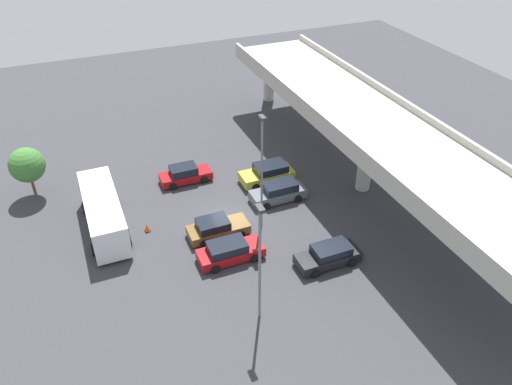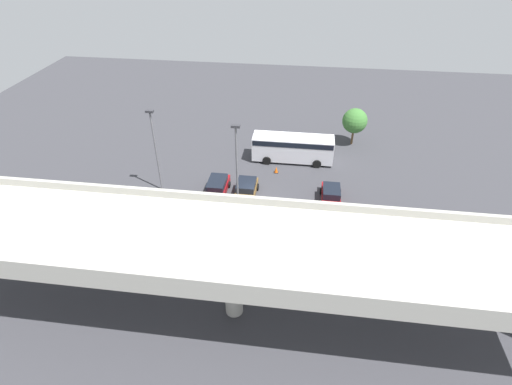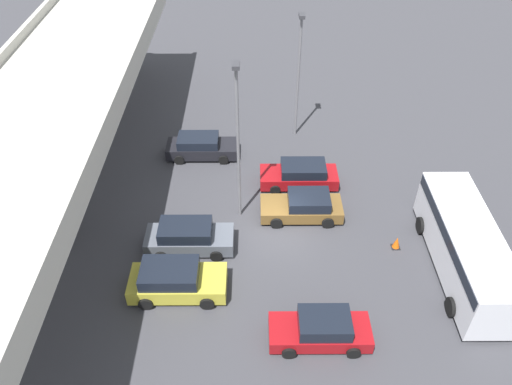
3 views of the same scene
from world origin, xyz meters
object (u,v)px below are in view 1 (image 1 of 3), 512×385
Objects in this scene: lamp_post_mid_lot at (262,166)px; traffic_cone at (147,228)px; parked_car_1 at (268,173)px; parked_car_5 at (329,255)px; shuttle_bus at (103,211)px; parked_car_4 at (230,251)px; parked_car_3 at (217,228)px; lamp_post_near_aisle at (260,257)px; tree_front_left at (27,165)px; parked_car_2 at (278,192)px; parked_car_0 at (185,174)px.

lamp_post_mid_lot is 13.08× the size of traffic_cone.
parked_car_5 is (11.15, -0.30, -0.08)m from parked_car_1.
lamp_post_mid_lot is at bearing 61.97° from parked_car_1.
shuttle_bus is (-9.81, -13.61, 0.97)m from parked_car_5.
parked_car_4 is at bearing -25.97° from parked_car_5.
parked_car_3 is 9.35m from lamp_post_near_aisle.
parked_car_1 is at bearing 73.90° from tree_front_left.
lamp_post_near_aisle reaches higher than parked_car_2.
parked_car_4 is 6.84m from parked_car_5.
traffic_cone is (-2.48, -4.70, -0.37)m from parked_car_3.
parked_car_1 reaches higher than parked_car_0.
parked_car_5 is 0.52× the size of shuttle_bus.
parked_car_5 is at bearing 52.54° from traffic_cone.
parked_car_4 is 10.16m from shuttle_bus.
parked_car_1 reaches higher than parked_car_4.
lamp_post_near_aisle is at bearing -91.00° from parked_car_4.
tree_front_left reaches higher than parked_car_2.
parked_car_3 is 8.54m from shuttle_bus.
traffic_cone is (-8.29, -10.82, -0.38)m from parked_car_5.
lamp_post_near_aisle reaches higher than parked_car_0.
parked_car_4 is 6.59× the size of traffic_cone.
tree_front_left is (-2.70, -12.09, 2.23)m from parked_car_0.
shuttle_bus is (4.02, -7.35, 0.98)m from parked_car_0.
parked_car_3 is at bearing 21.74° from parked_car_2.
shuttle_bus is at bearing 35.22° from tree_front_left.
parked_car_3 is 0.98× the size of parked_car_4.
parked_car_0 is at bearing -65.62° from parked_car_5.
traffic_cone is at bearing -129.42° from parked_car_0.
traffic_cone is (5.54, -4.55, -0.37)m from parked_car_0.
tree_front_left reaches higher than parked_car_3.
parked_car_4 is at bearing 42.05° from tree_front_left.
lamp_post_mid_lot is at bearing 37.23° from parked_car_4.
shuttle_bus is 1.04× the size of lamp_post_near_aisle.
lamp_post_mid_lot is at bearing 44.72° from parked_car_2.
lamp_post_near_aisle is at bearing -90.79° from parked_car_3.
parked_car_0 is 0.51× the size of shuttle_bus.
lamp_post_near_aisle is at bearing -149.22° from shuttle_bus.
parked_car_3 is 0.52× the size of shuttle_bus.
shuttle_bus reaches higher than traffic_cone.
traffic_cone is (-10.86, -4.58, -4.53)m from lamp_post_near_aisle.
lamp_post_mid_lot reaches higher than parked_car_5.
parked_car_3 is 5.79m from lamp_post_mid_lot.
parked_car_5 is 7.92m from lamp_post_near_aisle.
tree_front_left is at bearing 138.78° from parked_car_3.
tree_front_left is (-8.28, -18.35, 2.17)m from parked_car_2.
parked_car_2 is at bearing 40.60° from parked_car_4.
parked_car_2 is 0.49× the size of lamp_post_mid_lot.
parked_car_5 is (8.25, 0.01, -0.06)m from parked_car_2.
shuttle_bus reaches higher than parked_car_3.
lamp_post_mid_lot reaches higher than parked_car_0.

